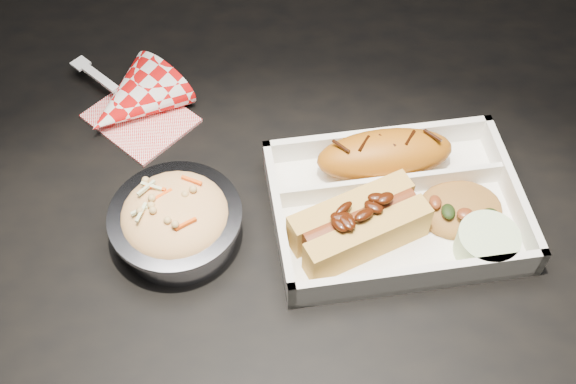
{
  "coord_description": "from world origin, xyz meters",
  "views": [
    {
      "loc": [
        -0.01,
        -0.45,
        1.37
      ],
      "look_at": [
        -0.0,
        -0.04,
        0.81
      ],
      "focal_mm": 45.0,
      "sensor_mm": 36.0,
      "label": 1
    }
  ],
  "objects_px": {
    "foil_coleslaw_cup": "(176,220)",
    "food_tray": "(395,209)",
    "dining_table": "(291,245)",
    "hotdog": "(359,223)",
    "napkin_fork": "(131,103)",
    "fried_pastry": "(385,155)"
  },
  "relations": [
    {
      "from": "hotdog",
      "to": "napkin_fork",
      "type": "height_order",
      "value": "napkin_fork"
    },
    {
      "from": "hotdog",
      "to": "foil_coleslaw_cup",
      "type": "relative_size",
      "value": 1.09
    },
    {
      "from": "food_tray",
      "to": "fried_pastry",
      "type": "bearing_deg",
      "value": 90.0
    },
    {
      "from": "dining_table",
      "to": "napkin_fork",
      "type": "relative_size",
      "value": 7.51
    },
    {
      "from": "food_tray",
      "to": "hotdog",
      "type": "relative_size",
      "value": 1.91
    },
    {
      "from": "food_tray",
      "to": "dining_table",
      "type": "bearing_deg",
      "value": 160.29
    },
    {
      "from": "dining_table",
      "to": "foil_coleslaw_cup",
      "type": "bearing_deg",
      "value": -157.42
    },
    {
      "from": "hotdog",
      "to": "foil_coleslaw_cup",
      "type": "bearing_deg",
      "value": 151.41
    },
    {
      "from": "food_tray",
      "to": "foil_coleslaw_cup",
      "type": "distance_m",
      "value": 0.22
    },
    {
      "from": "hotdog",
      "to": "napkin_fork",
      "type": "relative_size",
      "value": 0.9
    },
    {
      "from": "hotdog",
      "to": "napkin_fork",
      "type": "distance_m",
      "value": 0.3
    },
    {
      "from": "hotdog",
      "to": "dining_table",
      "type": "bearing_deg",
      "value": 114.03
    },
    {
      "from": "fried_pastry",
      "to": "hotdog",
      "type": "distance_m",
      "value": 0.09
    },
    {
      "from": "food_tray",
      "to": "hotdog",
      "type": "xyz_separation_m",
      "value": [
        -0.04,
        -0.03,
        0.02
      ]
    },
    {
      "from": "dining_table",
      "to": "napkin_fork",
      "type": "bearing_deg",
      "value": 145.52
    },
    {
      "from": "food_tray",
      "to": "hotdog",
      "type": "bearing_deg",
      "value": -149.23
    },
    {
      "from": "fried_pastry",
      "to": "hotdog",
      "type": "xyz_separation_m",
      "value": [
        -0.03,
        -0.09,
        0.0
      ]
    },
    {
      "from": "dining_table",
      "to": "foil_coleslaw_cup",
      "type": "relative_size",
      "value": 9.14
    },
    {
      "from": "foil_coleslaw_cup",
      "to": "napkin_fork",
      "type": "height_order",
      "value": "same"
    },
    {
      "from": "dining_table",
      "to": "food_tray",
      "type": "xyz_separation_m",
      "value": [
        0.11,
        -0.02,
        0.1
      ]
    },
    {
      "from": "foil_coleslaw_cup",
      "to": "food_tray",
      "type": "bearing_deg",
      "value": 6.56
    },
    {
      "from": "dining_table",
      "to": "hotdog",
      "type": "distance_m",
      "value": 0.15
    }
  ]
}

